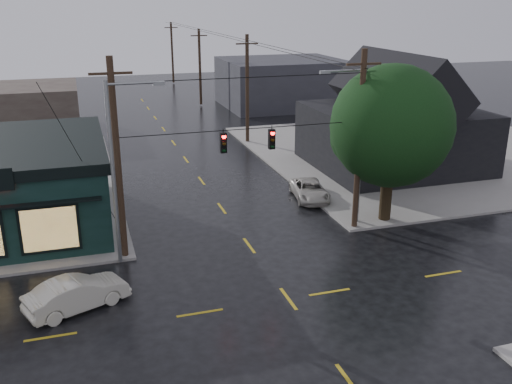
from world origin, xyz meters
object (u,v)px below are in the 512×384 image
object	(u,v)px
utility_pole_ne	(354,228)
utility_pole_nw	(126,257)
corner_tree	(391,126)
suv_silver	(310,190)
sedan_cream	(77,294)

from	to	relation	value
utility_pole_ne	utility_pole_nw	bearing A→B (deg)	180.00
corner_tree	suv_silver	size ratio (longest dim) A/B	2.09
utility_pole_nw	sedan_cream	bearing A→B (deg)	-117.68
corner_tree	suv_silver	world-z (taller)	corner_tree
utility_pole_nw	utility_pole_ne	size ratio (longest dim) A/B	1.00
utility_pole_nw	sedan_cream	xyz separation A→B (m)	(-2.40, -4.57, 0.72)
corner_tree	utility_pole_ne	world-z (taller)	corner_tree
utility_pole_ne	suv_silver	distance (m)	5.58
utility_pole_ne	suv_silver	world-z (taller)	utility_pole_ne
utility_pole_nw	corner_tree	bearing A→B (deg)	1.88
utility_pole_nw	suv_silver	world-z (taller)	utility_pole_nw
utility_pole_nw	suv_silver	distance (m)	13.68
corner_tree	utility_pole_nw	world-z (taller)	corner_tree
corner_tree	utility_pole_ne	xyz separation A→B (m)	(-2.24, -0.50, -5.76)
corner_tree	utility_pole_nw	size ratio (longest dim) A/B	0.90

